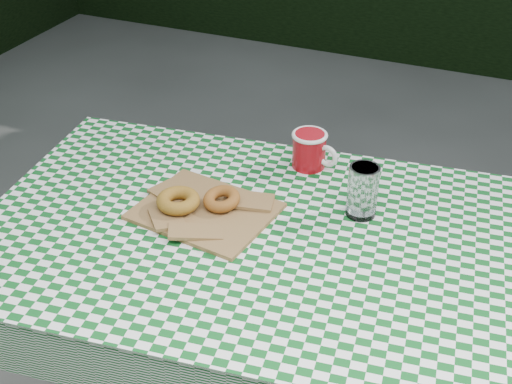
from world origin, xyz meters
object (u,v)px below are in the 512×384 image
(table, at_px, (245,345))
(paper_bag, at_px, (205,210))
(drinking_glass, at_px, (363,191))
(coffee_mug, at_px, (309,150))

(table, relative_size, paper_bag, 3.93)
(table, bearing_deg, paper_bag, 159.61)
(paper_bag, height_order, drinking_glass, drinking_glass)
(table, relative_size, coffee_mug, 6.99)
(paper_bag, bearing_deg, coffee_mug, 62.53)
(table, xyz_separation_m, coffee_mug, (0.04, 0.33, 0.43))
(coffee_mug, relative_size, drinking_glass, 1.34)
(table, xyz_separation_m, drinking_glass, (0.23, 0.17, 0.45))
(drinking_glass, bearing_deg, coffee_mug, 139.38)
(paper_bag, relative_size, coffee_mug, 1.78)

